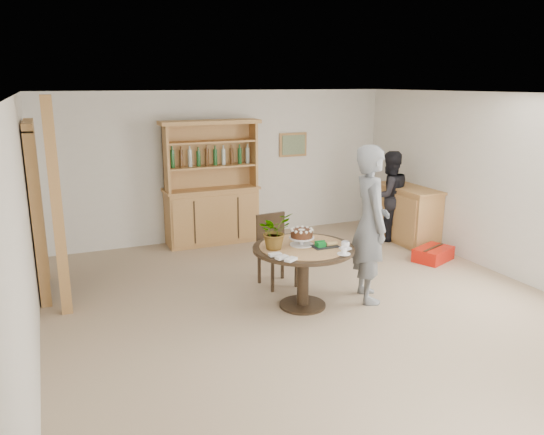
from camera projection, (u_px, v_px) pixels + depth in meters
The scene contains 17 objects.
ground at pixel (319, 314), 6.19m from camera, with size 7.00×7.00×0.00m, color tan.
room_shell at pixel (322, 166), 5.77m from camera, with size 6.04×7.04×2.52m.
doorway at pixel (36, 208), 6.58m from camera, with size 0.13×1.10×2.18m.
pine_post at pixel (57, 209), 5.92m from camera, with size 0.12×0.12×2.50m, color tan.
hutch at pixel (212, 202), 8.80m from camera, with size 1.62×0.54×2.04m.
sideboard at pixel (407, 214), 8.90m from camera, with size 0.54×1.26×0.94m.
dining_table at pixel (303, 259), 6.26m from camera, with size 1.20×1.20×0.76m.
dining_chair at pixel (275, 245), 7.01m from camera, with size 0.46×0.46×0.95m.
birthday_cake at pixel (302, 235), 6.24m from camera, with size 0.30×0.30×0.20m.
flower_vase at pixel (274, 231), 6.08m from camera, with size 0.38×0.33×0.42m, color #3F7233.
gift_tray at pixel (325, 245), 6.19m from camera, with size 0.30×0.20×0.08m.
coffee_cup_a at pixel (345, 245), 6.11m from camera, with size 0.15×0.15×0.09m.
coffee_cup_b at pixel (344, 251), 5.92m from camera, with size 0.15×0.15×0.08m.
napkins at pixel (283, 257), 5.78m from camera, with size 0.24×0.33×0.03m.
teen_boy at pixel (370, 224), 6.41m from camera, with size 0.70×0.46×1.92m, color slate.
adult_person at pixel (389, 196), 8.93m from camera, with size 0.74×0.58×1.53m, color black.
red_suitcase at pixel (433, 254), 8.03m from camera, with size 0.71×0.60×0.21m.
Camera 1 is at (-2.75, -5.04, 2.63)m, focal length 35.00 mm.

